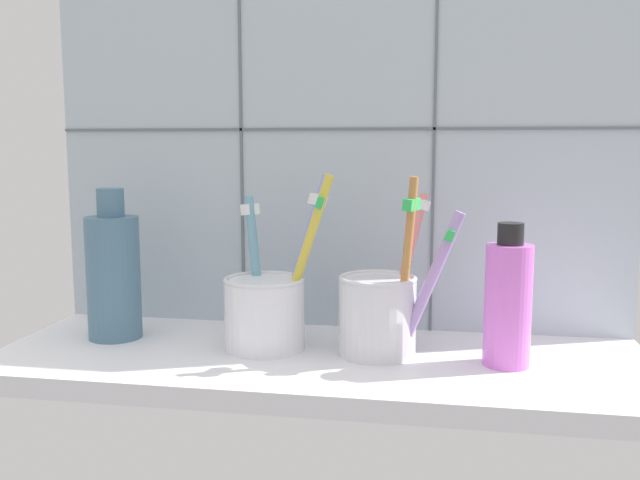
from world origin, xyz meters
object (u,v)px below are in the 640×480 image
toothbrush_cup_right (381,310)px  ceramic_vase (113,274)px  soap_bottle (508,303)px  toothbrush_cup_left (266,307)px

toothbrush_cup_right → ceramic_vase: toothbrush_cup_right is taller
soap_bottle → toothbrush_cup_left: bearing=175.7°
ceramic_vase → soap_bottle: size_ratio=1.19×
toothbrush_cup_left → ceramic_vase: bearing=177.0°
toothbrush_cup_left → toothbrush_cup_right: bearing=-0.9°
toothbrush_cup_right → ceramic_vase: size_ratio=1.10×
toothbrush_cup_right → soap_bottle: bearing=-7.6°
toothbrush_cup_right → ceramic_vase: bearing=177.8°
toothbrush_cup_right → soap_bottle: toothbrush_cup_right is taller
soap_bottle → toothbrush_cup_right: bearing=172.4°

